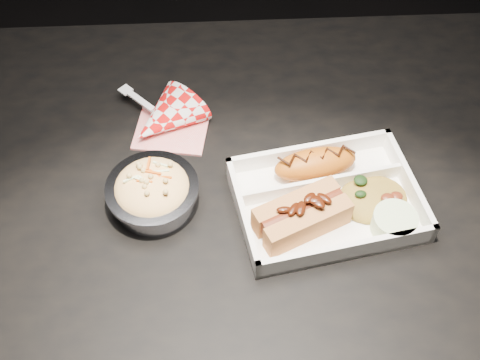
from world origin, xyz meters
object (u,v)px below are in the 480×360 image
food_tray (326,202)px  napkin_fork (164,120)px  dining_table (244,231)px  fried_pastry (315,164)px  hotdog (302,214)px  foil_coleslaw_cup (153,191)px

food_tray → napkin_fork: bearing=134.5°
dining_table → fried_pastry: size_ratio=9.82×
fried_pastry → napkin_fork: bearing=153.8°
dining_table → food_tray: food_tray is taller
food_tray → fried_pastry: bearing=90.0°
food_tray → fried_pastry: (-0.01, 0.05, 0.02)m
dining_table → food_tray: size_ratio=4.32×
hotdog → foil_coleslaw_cup: 0.21m
hotdog → fried_pastry: bearing=47.0°
dining_table → fried_pastry: bearing=18.5°
food_tray → foil_coleslaw_cup: foil_coleslaw_cup is taller
food_tray → hotdog: 0.06m
fried_pastry → food_tray: bearing=-79.7°
dining_table → foil_coleslaw_cup: (-0.13, -0.00, 0.12)m
foil_coleslaw_cup → dining_table: bearing=1.4°
fried_pastry → foil_coleslaw_cup: bearing=-170.8°
food_tray → foil_coleslaw_cup: (-0.24, 0.02, 0.02)m
fried_pastry → hotdog: size_ratio=0.88×
hotdog → napkin_fork: (-0.19, 0.20, -0.02)m
dining_table → hotdog: size_ratio=8.66×
hotdog → foil_coleslaw_cup: size_ratio=1.07×
fried_pastry → napkin_fork: (-0.22, 0.11, -0.01)m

